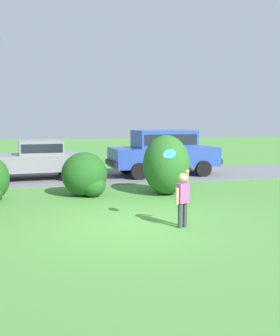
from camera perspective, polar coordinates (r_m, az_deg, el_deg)
ground_plane at (r=9.06m, az=-0.80°, el=-8.21°), size 80.00×80.00×0.00m
driveway_strip at (r=16.58m, az=-6.57°, el=-1.24°), size 28.00×4.40×0.02m
shrub_centre at (r=12.44m, az=-7.84°, el=-1.10°), size 1.42×1.38×1.37m
shrub_centre_right at (r=12.59m, az=3.78°, el=0.47°), size 1.46×1.68×1.89m
parked_sedan at (r=16.27m, az=-14.86°, el=1.39°), size 4.54×2.38×1.56m
parked_suv at (r=16.84m, az=3.44°, el=2.58°), size 4.82×2.37×1.92m
child_thrower at (r=8.76m, az=6.17°, el=-3.96°), size 0.39×0.36×1.29m
frisbee at (r=8.87m, az=4.27°, el=2.00°), size 0.33×0.25×0.28m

